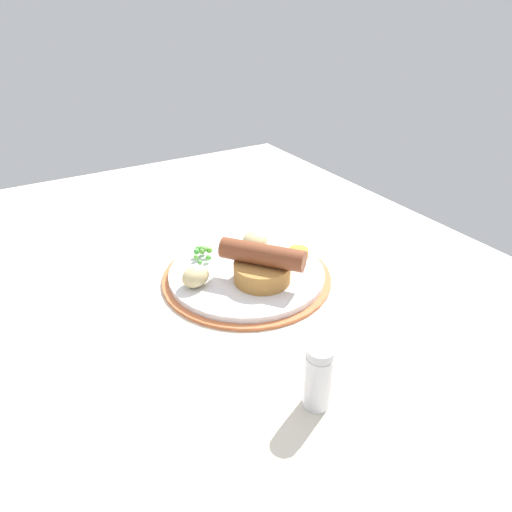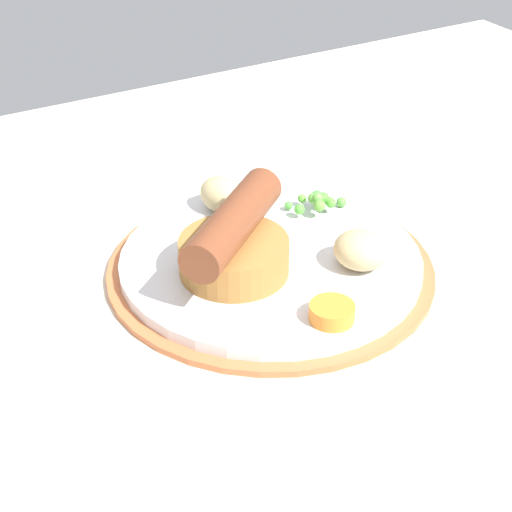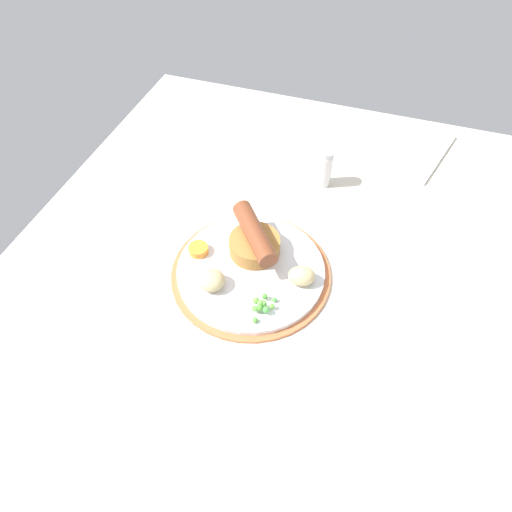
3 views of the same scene
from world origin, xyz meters
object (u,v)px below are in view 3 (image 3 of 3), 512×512
(potato_chunk_1, at_px, (302,276))
(fork, at_px, (437,158))
(dinner_plate, at_px, (251,271))
(carrot_slice_0, at_px, (198,250))
(sausage_pudding, at_px, (255,241))
(salt_shaker, at_px, (324,168))
(potato_chunk_0, at_px, (211,280))
(pea_pile, at_px, (261,306))

(potato_chunk_1, height_order, fork, potato_chunk_1)
(dinner_plate, height_order, carrot_slice_0, carrot_slice_0)
(sausage_pudding, relative_size, salt_shaker, 1.51)
(potato_chunk_0, height_order, fork, potato_chunk_0)
(carrot_slice_0, xyz_separation_m, fork, (-0.38, 0.35, -0.02))
(pea_pile, relative_size, salt_shaker, 0.67)
(carrot_slice_0, bearing_deg, potato_chunk_1, 87.94)
(dinner_plate, distance_m, pea_pile, 0.08)
(pea_pile, xyz_separation_m, potato_chunk_1, (-0.07, 0.04, 0.00))
(sausage_pudding, relative_size, pea_pile, 2.26)
(potato_chunk_1, xyz_separation_m, carrot_slice_0, (-0.01, -0.17, -0.01))
(potato_chunk_0, relative_size, carrot_slice_0, 1.31)
(dinner_plate, relative_size, sausage_pudding, 2.23)
(potato_chunk_0, relative_size, fork, 0.23)
(potato_chunk_1, bearing_deg, sausage_pudding, -112.59)
(potato_chunk_0, distance_m, fork, 0.53)
(sausage_pudding, xyz_separation_m, potato_chunk_1, (0.04, 0.09, -0.01))
(dinner_plate, bearing_deg, potato_chunk_1, 89.03)
(fork, bearing_deg, pea_pile, -9.86)
(potato_chunk_1, relative_size, salt_shaker, 0.55)
(dinner_plate, relative_size, potato_chunk_0, 6.08)
(potato_chunk_0, distance_m, potato_chunk_1, 0.13)
(pea_pile, xyz_separation_m, potato_chunk_0, (-0.02, -0.08, 0.00))
(potato_chunk_1, bearing_deg, pea_pile, -32.18)
(carrot_slice_0, relative_size, salt_shaker, 0.43)
(dinner_plate, relative_size, carrot_slice_0, 7.94)
(sausage_pudding, bearing_deg, pea_pile, -15.66)
(carrot_slice_0, height_order, salt_shaker, salt_shaker)
(potato_chunk_0, xyz_separation_m, salt_shaker, (-0.30, 0.10, 0.01))
(sausage_pudding, height_order, pea_pile, sausage_pudding)
(dinner_plate, relative_size, fork, 1.39)
(salt_shaker, bearing_deg, pea_pile, -3.42)
(sausage_pudding, bearing_deg, potato_chunk_0, -63.56)
(dinner_plate, bearing_deg, carrot_slice_0, -93.06)
(sausage_pudding, distance_m, salt_shaker, 0.22)
(sausage_pudding, height_order, salt_shaker, salt_shaker)
(potato_chunk_1, relative_size, carrot_slice_0, 1.30)
(dinner_plate, distance_m, fork, 0.46)
(pea_pile, height_order, carrot_slice_0, pea_pile)
(potato_chunk_1, bearing_deg, carrot_slice_0, -92.06)
(dinner_plate, bearing_deg, potato_chunk_0, -40.78)
(potato_chunk_0, bearing_deg, pea_pile, 78.39)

